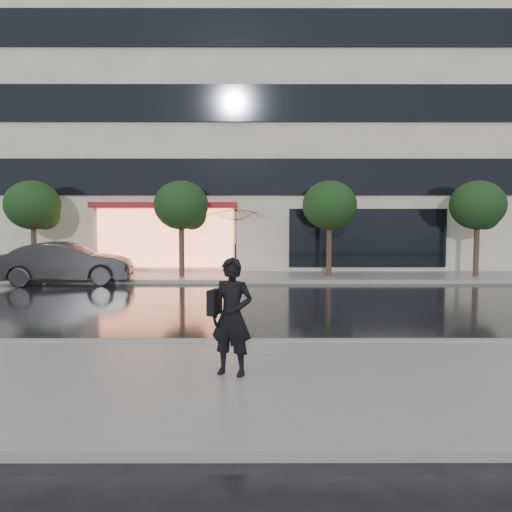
{
  "coord_description": "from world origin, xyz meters",
  "views": [
    {
      "loc": [
        -0.01,
        -10.23,
        2.37
      ],
      "look_at": [
        0.01,
        3.48,
        1.4
      ],
      "focal_mm": 35.0,
      "sensor_mm": 36.0,
      "label": 1
    }
  ],
  "objects": [
    {
      "name": "sidewalk_near",
      "position": [
        0.0,
        -3.25,
        0.06
      ],
      "size": [
        60.0,
        4.5,
        0.12
      ],
      "primitive_type": "cube",
      "color": "slate",
      "rests_on": "ground"
    },
    {
      "name": "tree_mid_east",
      "position": [
        3.06,
        10.03,
        2.92
      ],
      "size": [
        2.2,
        2.2,
        3.99
      ],
      "color": "#33261C",
      "rests_on": "ground"
    },
    {
      "name": "sidewalk_far",
      "position": [
        0.0,
        10.25,
        0.06
      ],
      "size": [
        60.0,
        3.5,
        0.12
      ],
      "primitive_type": "cube",
      "color": "slate",
      "rests_on": "ground"
    },
    {
      "name": "curb_far",
      "position": [
        0.0,
        8.5,
        0.07
      ],
      "size": [
        60.0,
        0.25,
        0.14
      ],
      "primitive_type": "cube",
      "color": "gray",
      "rests_on": "ground"
    },
    {
      "name": "tree_far_east",
      "position": [
        9.06,
        10.03,
        2.92
      ],
      "size": [
        2.2,
        2.2,
        3.99
      ],
      "color": "#33261C",
      "rests_on": "ground"
    },
    {
      "name": "tree_mid_west",
      "position": [
        -2.94,
        10.03,
        2.92
      ],
      "size": [
        2.2,
        2.2,
        3.99
      ],
      "color": "#33261C",
      "rests_on": "ground"
    },
    {
      "name": "parked_car",
      "position": [
        -7.05,
        8.3,
        0.79
      ],
      "size": [
        4.95,
        2.24,
        1.58
      ],
      "primitive_type": "imported",
      "rotation": [
        0.0,
        0.0,
        1.69
      ],
      "color": "black",
      "rests_on": "ground"
    },
    {
      "name": "tree_far_west",
      "position": [
        -8.94,
        10.03,
        2.92
      ],
      "size": [
        2.2,
        2.2,
        3.99
      ],
      "color": "#33261C",
      "rests_on": "ground"
    },
    {
      "name": "office_building",
      "position": [
        -0.0,
        17.97,
        9.0
      ],
      "size": [
        30.0,
        12.76,
        18.0
      ],
      "color": "beige",
      "rests_on": "ground"
    },
    {
      "name": "pedestrian_with_umbrella",
      "position": [
        -0.32,
        -3.06,
        1.75
      ],
      "size": [
        1.27,
        1.29,
        2.46
      ],
      "rotation": [
        0.0,
        0.0,
        -0.33
      ],
      "color": "black",
      "rests_on": "sidewalk_near"
    },
    {
      "name": "ground",
      "position": [
        0.0,
        0.0,
        0.0
      ],
      "size": [
        120.0,
        120.0,
        0.0
      ],
      "primitive_type": "plane",
      "color": "black",
      "rests_on": "ground"
    },
    {
      "name": "curb_near",
      "position": [
        0.0,
        -1.0,
        0.07
      ],
      "size": [
        60.0,
        0.25,
        0.14
      ],
      "primitive_type": "cube",
      "color": "gray",
      "rests_on": "ground"
    }
  ]
}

